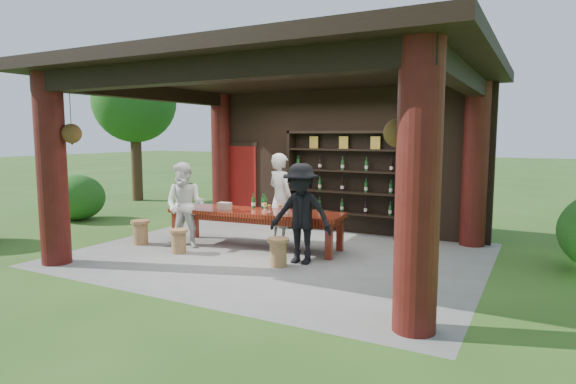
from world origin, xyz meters
The scene contains 15 objects.
ground centered at (0.00, 0.00, 0.00)m, with size 90.00×90.00×0.00m, color #2D5119.
pavilion centered at (-0.01, 0.43, 2.13)m, with size 7.50×6.00×3.60m.
wine_shelf centered at (0.32, 2.45, 1.18)m, with size 2.67×0.41×2.35m.
tasting_table centered at (-0.68, 0.28, 0.64)m, with size 3.64×1.26×0.75m.
stool_near_left centered at (-1.73, -0.82, 0.24)m, with size 0.35×0.35×0.46m.
stool_near_right centered at (0.42, -0.74, 0.26)m, with size 0.37×0.37×0.49m.
stool_far_left centered at (-2.94, -0.60, 0.26)m, with size 0.38×0.38×0.50m.
host centered at (-0.48, 0.96, 0.94)m, with size 0.69×0.45×1.88m, color silver.
guest_woman centered at (-1.93, -0.37, 0.86)m, with size 0.83×0.65×1.72m, color silver.
guest_man centered at (0.66, -0.37, 0.88)m, with size 1.14×0.66×1.77m, color black.
table_bottles centered at (-0.75, 0.59, 0.90)m, with size 0.34×0.15×0.31m.
table_glasses centered at (-0.04, 0.39, 0.82)m, with size 1.03×0.27×0.15m.
napkin_basket centered at (-1.32, 0.12, 0.82)m, with size 0.26×0.18×0.14m, color #BF6672.
shrubs centered at (1.44, 0.46, 0.56)m, with size 17.51×7.62×1.36m.
trees centered at (3.54, 1.37, 3.37)m, with size 20.83×9.83×4.80m.
Camera 1 is at (4.38, -7.80, 2.26)m, focal length 30.00 mm.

